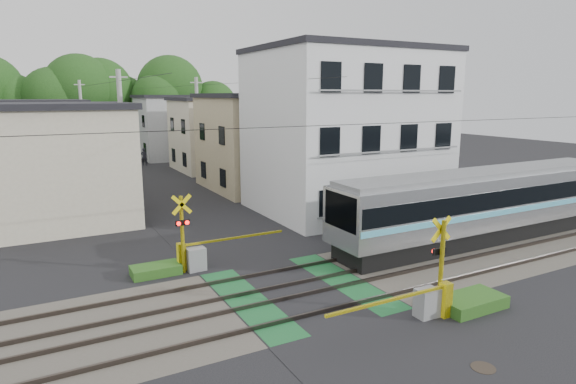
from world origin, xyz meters
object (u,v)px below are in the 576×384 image
crossing_signal_near (431,295)px  apartment_block (346,131)px  pedestrian (144,157)px  manhole_cover (483,368)px  crossing_signal_far (193,253)px

crossing_signal_near → apartment_block: apartment_block is taller
pedestrian → manhole_cover: pedestrian is taller
crossing_signal_far → apartment_block: apartment_block is taller
crossing_signal_near → manhole_cover: 2.97m
apartment_block → pedestrian: apartment_block is taller
crossing_signal_far → apartment_block: bearing=27.8°
apartment_block → pedestrian: 25.11m
manhole_cover → crossing_signal_near: bearing=72.2°
crossing_signal_near → crossing_signal_far: bearing=125.3°
crossing_signal_near → apartment_block: size_ratio=0.46×
apartment_block → manhole_cover: 17.90m
crossing_signal_far → pedestrian: crossing_signal_far is taller
pedestrian → manhole_cover: (-0.07, -39.78, -0.83)m
crossing_signal_near → manhole_cover: bearing=-107.8°
crossing_signal_near → crossing_signal_far: 8.95m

